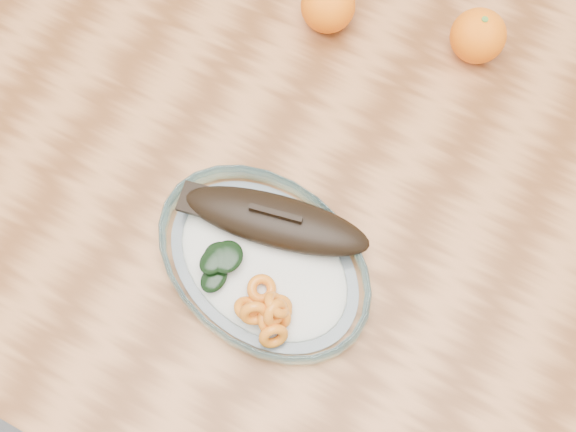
{
  "coord_description": "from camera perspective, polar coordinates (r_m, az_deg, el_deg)",
  "views": [
    {
      "loc": [
        0.2,
        -0.33,
        1.54
      ],
      "look_at": [
        0.06,
        -0.06,
        0.77
      ],
      "focal_mm": 45.0,
      "sensor_mm": 36.0,
      "label": 1
    }
  ],
  "objects": [
    {
      "name": "plated_meal",
      "position": [
        0.81,
        -1.92,
        -3.47
      ],
      "size": [
        0.58,
        0.58,
        0.08
      ],
      "rotation": [
        0.0,
        0.0,
        -0.24
      ],
      "color": "white",
      "rests_on": "dining_table"
    },
    {
      "name": "dining_table",
      "position": [
        0.97,
        -1.71,
        2.21
      ],
      "size": [
        1.2,
        0.8,
        0.75
      ],
      "color": "brown",
      "rests_on": "ground"
    },
    {
      "name": "orange_right",
      "position": [
        0.95,
        14.79,
        13.6
      ],
      "size": [
        0.07,
        0.07,
        0.07
      ],
      "primitive_type": "sphere",
      "color": "orange",
      "rests_on": "dining_table"
    },
    {
      "name": "ground",
      "position": [
        1.59,
        -1.05,
        -7.11
      ],
      "size": [
        3.0,
        3.0,
        0.0
      ],
      "primitive_type": "plane",
      "color": "slate",
      "rests_on": "ground"
    },
    {
      "name": "orange_left",
      "position": [
        0.95,
        3.18,
        16.25
      ],
      "size": [
        0.07,
        0.07,
        0.07
      ],
      "primitive_type": "sphere",
      "color": "orange",
      "rests_on": "dining_table"
    }
  ]
}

